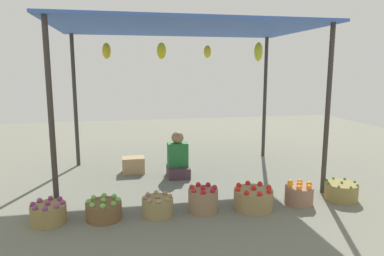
# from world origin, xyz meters

# --- Properties ---
(ground_plane) EXTENTS (14.00, 14.00, 0.00)m
(ground_plane) POSITION_xyz_m (0.00, 0.00, 0.00)
(ground_plane) COLOR slate
(market_stall_structure) EXTENTS (4.07, 2.58, 2.50)m
(market_stall_structure) POSITION_xyz_m (0.00, -0.00, 2.34)
(market_stall_structure) COLOR #38332D
(market_stall_structure) RESTS_ON ground
(vendor_person) EXTENTS (0.36, 0.44, 0.78)m
(vendor_person) POSITION_xyz_m (-0.11, 0.08, 0.30)
(vendor_person) COLOR #473239
(vendor_person) RESTS_ON ground
(basket_purple_onions) EXTENTS (0.41, 0.41, 0.29)m
(basket_purple_onions) POSITION_xyz_m (-1.93, -1.45, 0.12)
(basket_purple_onions) COLOR olive
(basket_purple_onions) RESTS_ON ground
(basket_green_apples) EXTENTS (0.44, 0.44, 0.27)m
(basket_green_apples) POSITION_xyz_m (-1.28, -1.46, 0.12)
(basket_green_apples) COLOR brown
(basket_green_apples) RESTS_ON ground
(basket_potatoes) EXTENTS (0.39, 0.39, 0.28)m
(basket_potatoes) POSITION_xyz_m (-0.62, -1.49, 0.12)
(basket_potatoes) COLOR #917F50
(basket_potatoes) RESTS_ON ground
(basket_red_apples) EXTENTS (0.39, 0.39, 0.35)m
(basket_red_apples) POSITION_xyz_m (-0.03, -1.48, 0.16)
(basket_red_apples) COLOR #8E7152
(basket_red_apples) RESTS_ON ground
(basket_red_tomatoes) EXTENTS (0.51, 0.51, 0.32)m
(basket_red_tomatoes) POSITION_xyz_m (0.64, -1.51, 0.14)
(basket_red_tomatoes) COLOR #947F4F
(basket_red_tomatoes) RESTS_ON ground
(basket_oranges) EXTENTS (0.38, 0.38, 0.31)m
(basket_oranges) POSITION_xyz_m (1.32, -1.47, 0.13)
(basket_oranges) COLOR #936C54
(basket_oranges) RESTS_ON ground
(basket_green_chilies) EXTENTS (0.45, 0.45, 0.27)m
(basket_green_chilies) POSITION_xyz_m (1.98, -1.45, 0.12)
(basket_green_chilies) COLOR olive
(basket_green_chilies) RESTS_ON ground
(wooden_crate_near_vendor) EXTENTS (0.39, 0.29, 0.28)m
(wooden_crate_near_vendor) POSITION_xyz_m (-0.86, 0.45, 0.14)
(wooden_crate_near_vendor) COLOR tan
(wooden_crate_near_vendor) RESTS_ON ground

